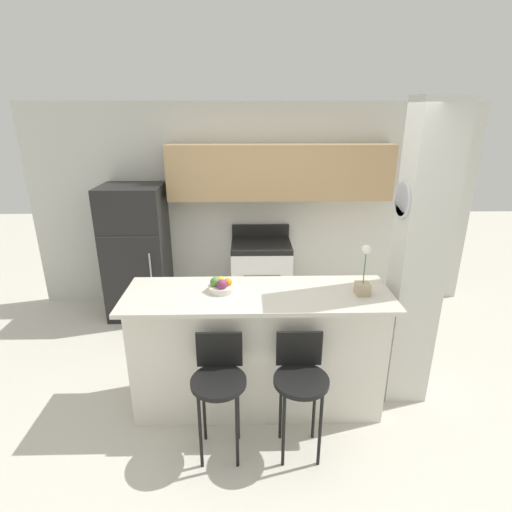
% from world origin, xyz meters
% --- Properties ---
extents(ground_plane, '(14.00, 14.00, 0.00)m').
position_xyz_m(ground_plane, '(0.00, 0.00, 0.00)').
color(ground_plane, beige).
extents(wall_back, '(5.60, 0.38, 2.55)m').
position_xyz_m(wall_back, '(0.12, 2.02, 1.46)').
color(wall_back, silver).
rests_on(wall_back, ground_plane).
extents(pillar_right, '(0.38, 0.32, 2.55)m').
position_xyz_m(pillar_right, '(1.31, 0.12, 1.28)').
color(pillar_right, silver).
rests_on(pillar_right, ground_plane).
extents(counter_bar, '(2.15, 0.69, 1.06)m').
position_xyz_m(counter_bar, '(0.00, 0.00, 0.54)').
color(counter_bar, silver).
rests_on(counter_bar, ground_plane).
extents(refrigerator, '(0.72, 0.65, 1.63)m').
position_xyz_m(refrigerator, '(-1.43, 1.72, 0.82)').
color(refrigerator, black).
rests_on(refrigerator, ground_plane).
extents(stove_range, '(0.73, 0.60, 1.07)m').
position_xyz_m(stove_range, '(0.09, 1.75, 0.46)').
color(stove_range, white).
rests_on(stove_range, ground_plane).
extents(bar_stool_left, '(0.40, 0.40, 0.94)m').
position_xyz_m(bar_stool_left, '(-0.29, -0.51, 0.63)').
color(bar_stool_left, black).
rests_on(bar_stool_left, ground_plane).
extents(bar_stool_right, '(0.40, 0.40, 0.94)m').
position_xyz_m(bar_stool_right, '(0.29, -0.51, 0.63)').
color(bar_stool_right, black).
rests_on(bar_stool_right, ground_plane).
extents(orchid_vase, '(0.11, 0.11, 0.41)m').
position_xyz_m(orchid_vase, '(0.83, -0.04, 1.19)').
color(orchid_vase, tan).
rests_on(orchid_vase, counter_bar).
extents(fruit_bowl, '(0.22, 0.22, 0.12)m').
position_xyz_m(fruit_bowl, '(-0.30, 0.05, 1.11)').
color(fruit_bowl, silver).
rests_on(fruit_bowl, counter_bar).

